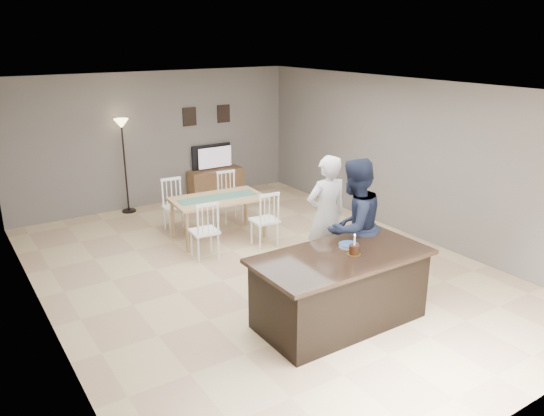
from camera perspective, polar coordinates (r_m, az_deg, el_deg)
floor at (r=8.06m, az=-1.16°, el=-6.66°), size 8.00×8.00×0.00m
room_shell at (r=7.51m, az=-1.24°, el=5.02°), size 8.00×8.00×8.00m
kitchen_island at (r=6.56m, az=7.31°, el=-8.56°), size 2.15×1.10×0.90m
tv_console at (r=11.61m, az=-6.07°, el=2.70°), size 1.20×0.40×0.60m
television at (r=11.53m, az=-6.32°, el=5.47°), size 0.91×0.12×0.53m
tv_screen_glow at (r=11.46m, az=-6.14°, el=5.43°), size 0.78×0.00×0.78m
picture_frames at (r=11.46m, az=-7.02°, el=9.88°), size 1.10×0.02×0.38m
doorway at (r=4.54m, az=-18.33°, el=-10.92°), size 0.00×2.10×2.65m
woman at (r=7.71m, az=5.87°, el=-0.81°), size 0.69×0.49×1.78m
man at (r=7.16m, az=8.74°, el=-2.06°), size 1.01×0.84×1.87m
birthday_cake at (r=6.38m, az=8.82°, el=-4.42°), size 0.17×0.17×0.26m
plate_stack at (r=6.60m, az=8.23°, el=-4.00°), size 0.25×0.25×0.04m
dining_table at (r=9.13m, az=-5.82°, el=0.37°), size 1.62×1.86×0.95m
floor_lamp at (r=10.65m, az=-15.76°, el=7.00°), size 0.28×0.28×1.86m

